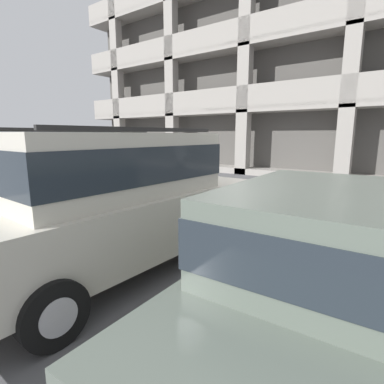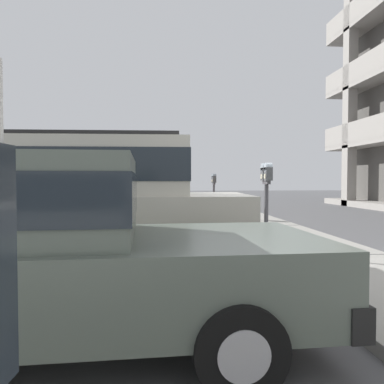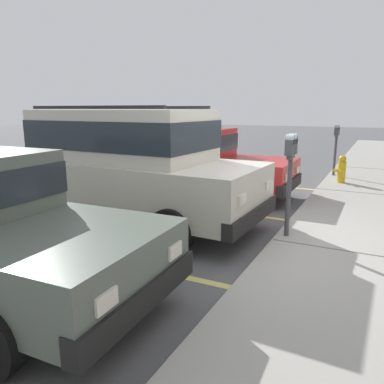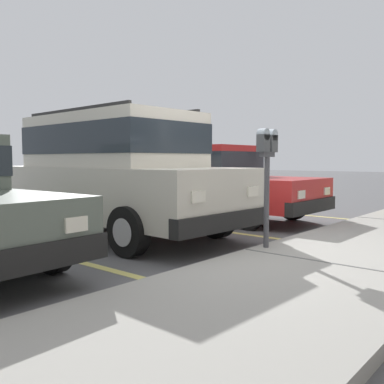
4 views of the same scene
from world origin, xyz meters
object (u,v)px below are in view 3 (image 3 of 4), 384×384
at_px(silver_suv, 125,162).
at_px(parking_meter_far, 336,138).
at_px(parking_meter_near, 290,161).
at_px(fire_hydrant, 342,169).
at_px(red_sedan, 194,159).

bearing_deg(silver_suv, parking_meter_far, 157.30).
bearing_deg(parking_meter_near, fire_hydrant, 176.48).
bearing_deg(fire_hydrant, silver_suv, -31.37).
relative_size(red_sedan, parking_meter_near, 2.95).
distance_m(silver_suv, parking_meter_near, 2.80).
bearing_deg(fire_hydrant, red_sedan, -52.13).
relative_size(silver_suv, fire_hydrant, 6.91).
bearing_deg(red_sedan, parking_meter_near, 48.61).
height_order(parking_meter_near, fire_hydrant, parking_meter_near).
height_order(red_sedan, fire_hydrant, red_sedan).
xyz_separation_m(silver_suv, parking_meter_far, (-6.09, 2.78, 0.10)).
distance_m(red_sedan, fire_hydrant, 3.91).
relative_size(silver_suv, parking_meter_far, 3.37).
bearing_deg(parking_meter_near, red_sedan, -131.25).
distance_m(silver_suv, red_sedan, 2.67).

